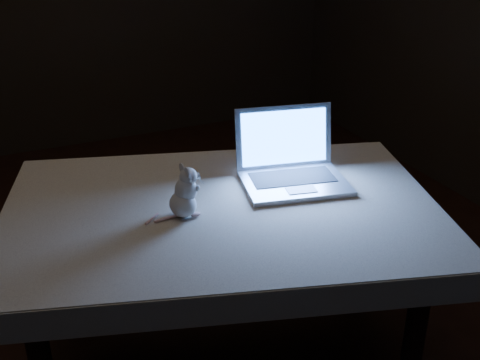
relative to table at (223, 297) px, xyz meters
name	(u,v)px	position (x,y,z in m)	size (l,w,h in m)	color
floor	(166,329)	(-0.13, 0.38, -0.40)	(5.00, 5.00, 0.00)	black
table	(223,297)	(0.00, 0.00, 0.00)	(1.48, 0.95, 0.79)	black
tablecloth	(213,223)	(-0.04, -0.01, 0.35)	(1.59, 1.06, 0.11)	beige
laptop	(296,154)	(0.33, 0.04, 0.54)	(0.40, 0.35, 0.27)	#BDBCC1
plush_mouse	(182,192)	(-0.15, -0.01, 0.50)	(0.14, 0.14, 0.19)	silver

